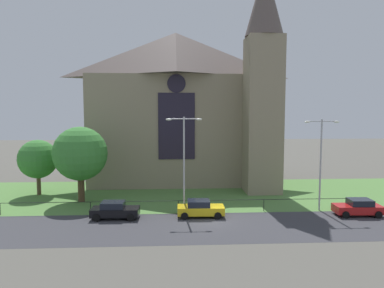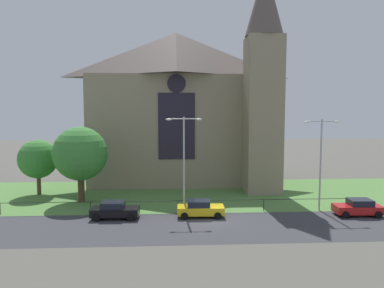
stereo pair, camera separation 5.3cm
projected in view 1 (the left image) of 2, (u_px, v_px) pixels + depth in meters
ground at (200, 194)px, 41.65m from camera, size 160.00×160.00×0.00m
road_asphalt at (212, 227)px, 29.72m from camera, size 120.00×8.00×0.01m
grass_verge at (202, 198)px, 39.67m from camera, size 120.00×20.00×0.01m
church_building at (182, 105)px, 48.62m from camera, size 23.20×16.20×26.00m
iron_railing at (178, 202)px, 33.96m from camera, size 32.80×0.07×1.13m
tree_left_near at (80, 154)px, 37.59m from camera, size 5.63×5.63×7.92m
tree_left_far at (38, 159)px, 40.86m from camera, size 4.39×4.39×6.30m
streetlamp_near at (184, 153)px, 33.46m from camera, size 3.37×0.26×9.01m
streetlamp_far at (321, 153)px, 34.20m from camera, size 3.37×0.26×8.77m
parked_car_black at (115, 210)px, 32.02m from camera, size 4.25×2.12×1.51m
parked_car_yellow at (200, 208)px, 32.58m from camera, size 4.25×2.12×1.51m
parked_car_red at (358, 207)px, 32.94m from camera, size 4.28×2.18×1.51m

